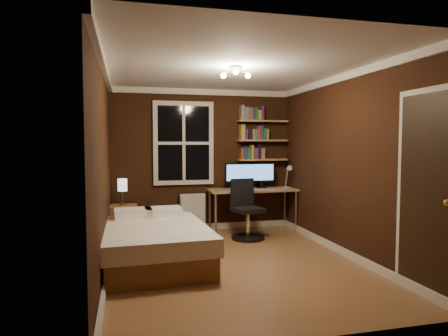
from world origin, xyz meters
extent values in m
plane|color=brown|center=(0.00, 0.00, 0.00)|extent=(4.20, 4.20, 0.00)
cube|color=black|center=(0.00, 2.10, 1.25)|extent=(3.20, 0.04, 2.50)
cube|color=black|center=(-1.60, 0.00, 1.25)|extent=(0.04, 4.20, 2.50)
cube|color=black|center=(1.60, 0.00, 1.25)|extent=(0.04, 4.20, 2.50)
cube|color=white|center=(0.00, 0.00, 2.50)|extent=(3.20, 4.20, 0.02)
cube|color=silver|center=(-0.35, 2.06, 1.55)|extent=(1.06, 0.06, 1.46)
sphere|color=gold|center=(1.55, -1.85, 1.00)|extent=(0.06, 0.06, 0.06)
cube|color=#A57F50|center=(1.08, 1.98, 1.25)|extent=(0.92, 0.22, 0.03)
cube|color=#A57F50|center=(1.08, 1.98, 1.60)|extent=(0.92, 0.22, 0.03)
cube|color=#A57F50|center=(1.08, 1.98, 1.95)|extent=(0.92, 0.22, 0.03)
cube|color=brown|center=(-1.00, 0.17, 0.14)|extent=(1.33, 1.83, 0.28)
cube|color=white|center=(-1.00, 0.17, 0.39)|extent=(1.41, 1.89, 0.21)
cube|color=white|center=(-1.25, 0.85, 0.56)|extent=(0.53, 0.38, 0.12)
cube|color=white|center=(-0.82, 0.87, 0.56)|extent=(0.53, 0.38, 0.12)
cube|color=brown|center=(-1.40, 1.71, 0.27)|extent=(0.48, 0.48, 0.54)
cube|color=silver|center=(-0.21, 1.98, 0.33)|extent=(0.44, 0.15, 0.66)
cube|color=#A57F50|center=(0.83, 1.79, 0.72)|extent=(1.57, 0.59, 0.04)
cylinder|color=beige|center=(0.11, 1.53, 0.35)|extent=(0.04, 0.04, 0.71)
cylinder|color=beige|center=(1.56, 1.53, 0.35)|extent=(0.04, 0.04, 0.71)
cylinder|color=beige|center=(0.11, 2.04, 0.35)|extent=(0.04, 0.04, 0.71)
cylinder|color=beige|center=(1.56, 2.04, 0.35)|extent=(0.04, 0.04, 0.71)
cylinder|color=black|center=(0.56, 1.18, 0.03)|extent=(0.53, 0.53, 0.05)
cylinder|color=silver|center=(0.56, 1.18, 0.25)|extent=(0.06, 0.06, 0.39)
cube|color=black|center=(0.56, 1.18, 0.48)|extent=(0.52, 0.52, 0.07)
cube|color=black|center=(0.52, 1.36, 0.74)|extent=(0.42, 0.14, 0.45)
camera|label=1|loc=(-1.33, -4.91, 1.55)|focal=32.00mm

